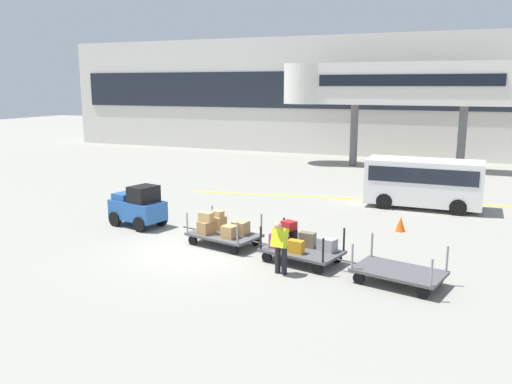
# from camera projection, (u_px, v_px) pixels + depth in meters

# --- Properties ---
(ground_plane) EXTENTS (120.00, 120.00, 0.00)m
(ground_plane) POSITION_uv_depth(u_px,v_px,m) (196.00, 250.00, 16.95)
(ground_plane) COLOR gray
(apron_lead_line) EXTENTS (15.72, 2.84, 0.01)m
(apron_lead_line) POSITION_uv_depth(u_px,v_px,m) (353.00, 199.00, 24.66)
(apron_lead_line) COLOR yellow
(apron_lead_line) RESTS_ON ground_plane
(terminal_building) EXTENTS (50.67, 2.51, 8.88)m
(terminal_building) POSITION_uv_depth(u_px,v_px,m) (360.00, 96.00, 39.63)
(terminal_building) COLOR silver
(terminal_building) RESTS_ON ground_plane
(jet_bridge) EXTENTS (14.11, 3.00, 6.63)m
(jet_bridge) POSITION_uv_depth(u_px,v_px,m) (382.00, 85.00, 33.10)
(jet_bridge) COLOR silver
(jet_bridge) RESTS_ON ground_plane
(baggage_tug) EXTENTS (2.30, 1.64, 1.58)m
(baggage_tug) POSITION_uv_depth(u_px,v_px,m) (138.00, 207.00, 19.75)
(baggage_tug) COLOR #2659A5
(baggage_tug) RESTS_ON ground_plane
(baggage_cart_lead) EXTENTS (3.09, 1.90, 1.13)m
(baggage_cart_lead) POSITION_uv_depth(u_px,v_px,m) (223.00, 230.00, 17.43)
(baggage_cart_lead) COLOR #4C4C4F
(baggage_cart_lead) RESTS_ON ground_plane
(baggage_cart_middle) EXTENTS (3.09, 1.90, 1.13)m
(baggage_cart_middle) POSITION_uv_depth(u_px,v_px,m) (300.00, 245.00, 15.80)
(baggage_cart_middle) COLOR #4C4C4F
(baggage_cart_middle) RESTS_ON ground_plane
(baggage_cart_tail) EXTENTS (3.09, 1.90, 1.10)m
(baggage_cart_tail) POSITION_uv_depth(u_px,v_px,m) (398.00, 272.00, 14.02)
(baggage_cart_tail) COLOR #4C4C4F
(baggage_cart_tail) RESTS_ON ground_plane
(baggage_handler) EXTENTS (0.44, 0.46, 1.56)m
(baggage_handler) POSITION_uv_depth(u_px,v_px,m) (280.00, 245.00, 14.65)
(baggage_handler) COLOR black
(baggage_handler) RESTS_ON ground_plane
(shuttle_van) EXTENTS (4.82, 2.00, 2.10)m
(shuttle_van) POSITION_uv_depth(u_px,v_px,m) (424.00, 180.00, 22.63)
(shuttle_van) COLOR white
(shuttle_van) RESTS_ON ground_plane
(safety_cone_near) EXTENTS (0.36, 0.36, 0.55)m
(safety_cone_near) POSITION_uv_depth(u_px,v_px,m) (401.00, 224.00, 19.13)
(safety_cone_near) COLOR #EA590F
(safety_cone_near) RESTS_ON ground_plane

